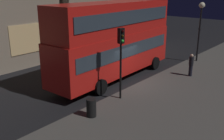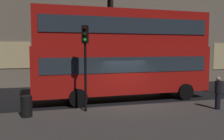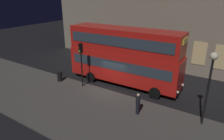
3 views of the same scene
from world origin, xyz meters
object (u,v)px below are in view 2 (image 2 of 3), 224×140
(traffic_light_near_kerb, at_px, (85,50))
(litter_bin, at_px, (26,106))
(double_decker_bus, at_px, (123,51))
(pedestrian, at_px, (218,92))

(traffic_light_near_kerb, distance_m, litter_bin, 3.71)
(double_decker_bus, xyz_separation_m, traffic_light_near_kerb, (-2.82, -2.83, 0.06))
(traffic_light_near_kerb, bearing_deg, litter_bin, -158.83)
(traffic_light_near_kerb, height_order, litter_bin, traffic_light_near_kerb)
(traffic_light_near_kerb, xyz_separation_m, litter_bin, (-2.73, -0.27, -2.51))
(double_decker_bus, relative_size, litter_bin, 11.66)
(pedestrian, height_order, litter_bin, pedestrian)
(pedestrian, bearing_deg, litter_bin, -98.19)
(traffic_light_near_kerb, height_order, pedestrian, traffic_light_near_kerb)
(pedestrian, distance_m, litter_bin, 9.29)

